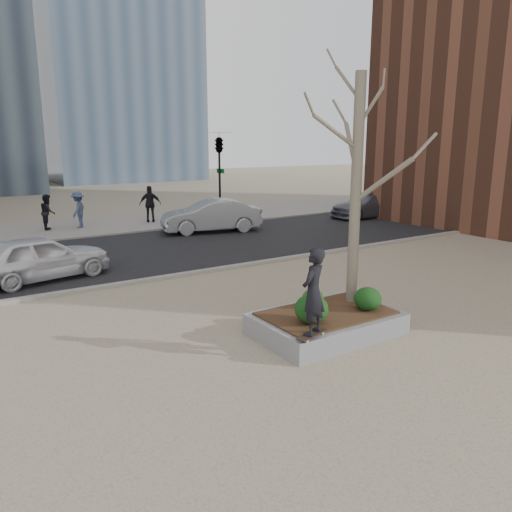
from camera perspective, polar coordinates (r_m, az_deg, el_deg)
ground at (r=10.43m, az=3.74°, el=-9.95°), size 120.00×120.00×0.00m
street at (r=19.03m, az=-14.54°, el=0.28°), size 60.00×8.00×0.02m
far_sidewalk at (r=25.66m, az=-19.60°, el=3.16°), size 60.00×6.00×0.02m
planter at (r=10.93m, az=8.00°, el=-7.68°), size 3.00×2.00×0.45m
planter_mulch at (r=10.85m, az=8.05°, el=-6.47°), size 2.70×1.70×0.04m
sycamore_tree at (r=11.14m, az=11.53°, el=11.34°), size 2.80×2.80×6.60m
shrub_left at (r=10.10m, az=6.35°, el=-6.03°), size 0.69×0.69×0.58m
shrub_middle at (r=11.06m, az=6.53°, el=-4.82°), size 0.48×0.48×0.41m
shrub_right at (r=11.07m, az=12.65°, el=-4.79°), size 0.59×0.59×0.50m
skateboard at (r=9.56m, az=6.42°, el=-9.04°), size 0.80×0.42×0.08m
skateboarder at (r=9.27m, az=6.56°, el=-4.08°), size 0.72×0.63×1.65m
police_car at (r=16.08m, az=-23.49°, el=-0.15°), size 4.25×2.38×1.37m
car_silver at (r=22.82m, az=-5.14°, el=4.60°), size 4.69×2.60×1.47m
car_third at (r=27.87m, az=12.79°, el=5.68°), size 4.66×2.36×1.30m
pedestrian_a at (r=25.26m, az=-22.69°, el=4.67°), size 0.78×0.91×1.64m
pedestrian_b at (r=25.23m, az=-19.64°, el=5.01°), size 1.15×1.28×1.72m
pedestrian_c at (r=25.99m, az=-11.99°, el=5.83°), size 1.17×0.83×1.84m
traffic_light_far at (r=25.50m, az=-4.18°, el=8.88°), size 0.60×2.48×4.50m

